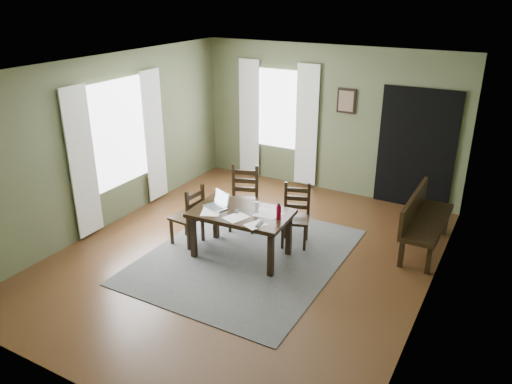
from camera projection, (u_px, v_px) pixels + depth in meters
The scene contains 26 objects.
ground at pixel (246, 256), 7.27m from camera, with size 5.00×6.00×0.01m.
room_shell at pixel (245, 136), 6.57m from camera, with size 5.02×6.02×2.71m.
rug at pixel (246, 255), 7.26m from camera, with size 2.60×3.20×0.01m.
dining_table at pixel (241, 217), 7.03m from camera, with size 1.44×0.92×0.70m.
chair_end at pixel (189, 216), 7.43m from camera, with size 0.44×0.44×0.94m.
chair_back_left at pixel (244, 199), 7.95m from camera, with size 0.57×0.57×1.01m.
chair_back_right at pixel (296, 216), 7.45m from camera, with size 0.51×0.51×0.93m.
bench at pixel (422, 217), 7.28m from camera, with size 0.49×1.54×0.87m.
laptop at pixel (218, 203), 7.13m from camera, with size 0.40×0.36×0.22m.
computer_mouse at pixel (237, 211), 6.98m from camera, with size 0.05×0.09×0.03m, color #3F3F42.
tv_remote at pixel (259, 224), 6.61m from camera, with size 0.05×0.18×0.02m, color black.
drinking_glass at pixel (256, 207), 6.96m from camera, with size 0.07×0.07×0.16m, color silver.
water_bottle at pixel (279, 212), 6.74m from camera, with size 0.07×0.07×0.24m.
paper_a at pixel (211, 211), 7.01m from camera, with size 0.26×0.33×0.00m, color white.
paper_b at pixel (256, 225), 6.61m from camera, with size 0.21×0.27×0.00m, color white.
paper_c at pixel (264, 212), 6.97m from camera, with size 0.25×0.33×0.00m, color white.
paper_d at pixel (273, 215), 6.90m from camera, with size 0.21×0.28×0.00m, color white.
paper_e at pixel (236, 217), 6.82m from camera, with size 0.24×0.31×0.00m, color white.
window_left at pixel (118, 134), 7.98m from camera, with size 0.01×1.30×1.70m.
window_back at pixel (278, 109), 9.55m from camera, with size 1.00×0.01×1.50m.
curtain_left_near at pixel (82, 164), 7.40m from camera, with size 0.03×0.48×2.30m.
curtain_left_far at pixel (154, 136), 8.72m from camera, with size 0.03×0.48×2.30m.
curtain_back_left at pixel (249, 118), 9.90m from camera, with size 0.44×0.03×2.30m.
curtain_back_right at pixel (307, 126), 9.35m from camera, with size 0.44×0.03×2.30m.
framed_picture at pixel (346, 101), 8.83m from camera, with size 0.34×0.03×0.44m.
doorway_back at pixel (416, 149), 8.52m from camera, with size 1.30×0.03×2.10m.
Camera 1 is at (3.21, -5.48, 3.65)m, focal length 35.00 mm.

